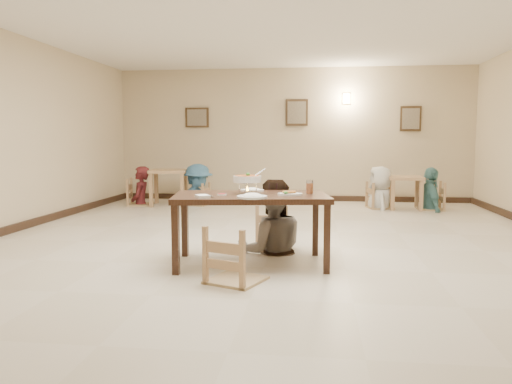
# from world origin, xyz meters

# --- Properties ---
(floor) EXTENTS (10.00, 10.00, 0.00)m
(floor) POSITION_xyz_m (0.00, 0.00, 0.00)
(floor) COLOR beige
(floor) RESTS_ON ground
(ceiling) EXTENTS (10.00, 10.00, 0.00)m
(ceiling) POSITION_xyz_m (0.00, 0.00, 3.00)
(ceiling) COLOR white
(ceiling) RESTS_ON wall_back
(wall_back) EXTENTS (10.00, 0.00, 10.00)m
(wall_back) POSITION_xyz_m (0.00, 5.00, 1.50)
(wall_back) COLOR beige
(wall_back) RESTS_ON floor
(wall_front) EXTENTS (10.00, 0.00, 10.00)m
(wall_front) POSITION_xyz_m (0.00, -5.00, 1.50)
(wall_front) COLOR beige
(wall_front) RESTS_ON floor
(baseboard_back) EXTENTS (8.00, 0.06, 0.12)m
(baseboard_back) POSITION_xyz_m (0.00, 4.97, 0.06)
(baseboard_back) COLOR black
(baseboard_back) RESTS_ON floor
(picture_a) EXTENTS (0.55, 0.04, 0.45)m
(picture_a) POSITION_xyz_m (-2.20, 4.96, 1.90)
(picture_a) COLOR #392717
(picture_a) RESTS_ON wall_back
(picture_b) EXTENTS (0.50, 0.04, 0.60)m
(picture_b) POSITION_xyz_m (0.10, 4.96, 2.00)
(picture_b) COLOR #392717
(picture_b) RESTS_ON wall_back
(picture_c) EXTENTS (0.45, 0.04, 0.55)m
(picture_c) POSITION_xyz_m (2.60, 4.96, 1.85)
(picture_c) COLOR #392717
(picture_c) RESTS_ON wall_back
(wall_sconce) EXTENTS (0.16, 0.05, 0.22)m
(wall_sconce) POSITION_xyz_m (1.20, 4.96, 2.30)
(wall_sconce) COLOR #FFD88C
(wall_sconce) RESTS_ON wall_back
(main_table) EXTENTS (1.80, 1.18, 0.79)m
(main_table) POSITION_xyz_m (-0.16, -0.99, 0.71)
(main_table) COLOR #392115
(main_table) RESTS_ON floor
(chair_far) EXTENTS (0.46, 0.46, 0.98)m
(chair_far) POSITION_xyz_m (-0.01, -0.18, 0.49)
(chair_far) COLOR tan
(chair_far) RESTS_ON floor
(chair_near) EXTENTS (0.50, 0.50, 1.06)m
(chair_near) POSITION_xyz_m (-0.21, -1.69, 0.53)
(chair_near) COLOR tan
(chair_near) RESTS_ON floor
(main_diner) EXTENTS (1.01, 0.87, 1.80)m
(main_diner) POSITION_xyz_m (0.02, -0.30, 0.90)
(main_diner) COLOR gray
(main_diner) RESTS_ON floor
(curry_warmer) EXTENTS (0.35, 0.31, 0.28)m
(curry_warmer) POSITION_xyz_m (-0.20, -0.95, 0.95)
(curry_warmer) COLOR silver
(curry_warmer) RESTS_ON main_table
(rice_plate_far) EXTENTS (0.27, 0.27, 0.06)m
(rice_plate_far) POSITION_xyz_m (-0.18, -0.66, 0.80)
(rice_plate_far) COLOR white
(rice_plate_far) RESTS_ON main_table
(rice_plate_near) EXTENTS (0.32, 0.32, 0.07)m
(rice_plate_near) POSITION_xyz_m (-0.10, -1.34, 0.81)
(rice_plate_near) COLOR white
(rice_plate_near) RESTS_ON main_table
(fried_plate) EXTENTS (0.27, 0.27, 0.06)m
(fried_plate) POSITION_xyz_m (0.28, -1.04, 0.81)
(fried_plate) COLOR white
(fried_plate) RESTS_ON main_table
(chili_dish) EXTENTS (0.10, 0.10, 0.02)m
(chili_dish) POSITION_xyz_m (-0.45, -1.14, 0.80)
(chili_dish) COLOR white
(chili_dish) RESTS_ON main_table
(napkin_cutlery) EXTENTS (0.22, 0.26, 0.03)m
(napkin_cutlery) POSITION_xyz_m (-0.61, -1.38, 0.80)
(napkin_cutlery) COLOR white
(napkin_cutlery) RESTS_ON main_table
(drink_glass) EXTENTS (0.08, 0.08, 0.16)m
(drink_glass) POSITION_xyz_m (0.49, -0.87, 0.86)
(drink_glass) COLOR white
(drink_glass) RESTS_ON main_table
(bg_table_left) EXTENTS (0.87, 0.87, 0.76)m
(bg_table_left) POSITION_xyz_m (-2.55, 3.82, 0.62)
(bg_table_left) COLOR tan
(bg_table_left) RESTS_ON floor
(bg_table_right) EXTENTS (0.68, 0.68, 0.66)m
(bg_table_right) POSITION_xyz_m (2.34, 3.83, 0.53)
(bg_table_right) COLOR tan
(bg_table_right) RESTS_ON floor
(bg_chair_ll) EXTENTS (0.51, 0.51, 1.08)m
(bg_chair_ll) POSITION_xyz_m (-3.16, 3.76, 0.54)
(bg_chair_ll) COLOR tan
(bg_chair_ll) RESTS_ON floor
(bg_chair_lr) EXTENTS (0.42, 0.42, 0.90)m
(bg_chair_lr) POSITION_xyz_m (-1.95, 3.89, 0.45)
(bg_chair_lr) COLOR tan
(bg_chair_lr) RESTS_ON floor
(bg_chair_rl) EXTENTS (0.47, 0.47, 1.00)m
(bg_chair_rl) POSITION_xyz_m (1.85, 3.87, 0.50)
(bg_chair_rl) COLOR tan
(bg_chair_rl) RESTS_ON floor
(bg_chair_rr) EXTENTS (0.49, 0.49, 1.05)m
(bg_chair_rr) POSITION_xyz_m (2.82, 3.79, 0.52)
(bg_chair_rr) COLOR tan
(bg_chair_rr) RESTS_ON floor
(bg_diner_a) EXTENTS (0.45, 0.64, 1.66)m
(bg_diner_a) POSITION_xyz_m (-3.16, 3.76, 0.83)
(bg_diner_a) COLOR #51191D
(bg_diner_a) RESTS_ON floor
(bg_diner_b) EXTENTS (1.01, 1.29, 1.76)m
(bg_diner_b) POSITION_xyz_m (-1.95, 3.89, 0.88)
(bg_diner_b) COLOR teal
(bg_diner_b) RESTS_ON floor
(bg_diner_c) EXTENTS (0.60, 0.87, 1.71)m
(bg_diner_c) POSITION_xyz_m (1.85, 3.87, 0.85)
(bg_diner_c) COLOR silver
(bg_diner_c) RESTS_ON floor
(bg_diner_d) EXTENTS (0.51, 1.03, 1.70)m
(bg_diner_d) POSITION_xyz_m (2.82, 3.79, 0.85)
(bg_diner_d) COLOR #569394
(bg_diner_d) RESTS_ON floor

